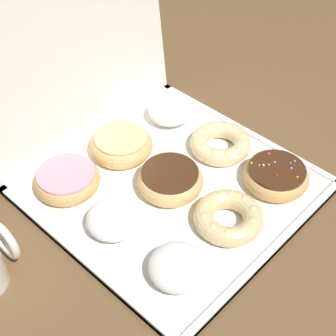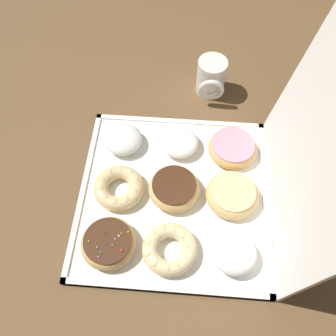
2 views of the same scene
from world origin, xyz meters
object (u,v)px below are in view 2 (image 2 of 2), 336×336
at_px(cruller_donut_1, 119,187).
at_px(powdered_filled_donut_3, 180,142).
at_px(cruller_donut_5, 167,249).
at_px(pink_frosted_donut_6, 232,148).
at_px(donut_box, 174,196).
at_px(chocolate_frosted_donut_4, 174,188).
at_px(glazed_ring_donut_7, 232,193).
at_px(sprinkle_donut_2, 108,243).
at_px(coffee_mug, 211,77).
at_px(powdered_filled_donut_0, 123,139).
at_px(powdered_filled_donut_8, 234,254).

relative_size(cruller_donut_1, powdered_filled_donut_3, 1.26).
distance_m(cruller_donut_5, pink_frosted_donut_6, 0.29).
distance_m(donut_box, chocolate_frosted_donut_4, 0.03).
xyz_separation_m(cruller_donut_5, pink_frosted_donut_6, (-0.26, 0.14, 0.00)).
xyz_separation_m(chocolate_frosted_donut_4, glazed_ring_donut_7, (0.00, 0.13, -0.00)).
distance_m(sprinkle_donut_2, coffee_mug, 0.51).
height_order(powdered_filled_donut_0, powdered_filled_donut_3, powdered_filled_donut_0).
distance_m(cruller_donut_1, powdered_filled_donut_8, 0.29).
bearing_deg(powdered_filled_donut_3, glazed_ring_donut_7, 43.94).
bearing_deg(glazed_ring_donut_7, pink_frosted_donut_6, 178.58).
height_order(chocolate_frosted_donut_4, coffee_mug, coffee_mug).
bearing_deg(sprinkle_donut_2, powdered_filled_donut_0, -178.75).
bearing_deg(coffee_mug, powdered_filled_donut_0, -45.95).
bearing_deg(pink_frosted_donut_6, coffee_mug, -164.63).
height_order(cruller_donut_5, glazed_ring_donut_7, glazed_ring_donut_7).
bearing_deg(powdered_filled_donut_0, sprinkle_donut_2, 1.25).
relative_size(cruller_donut_5, pink_frosted_donut_6, 0.99).
bearing_deg(powdered_filled_donut_8, pink_frosted_donut_6, 179.92).
height_order(cruller_donut_1, pink_frosted_donut_6, same).
height_order(cruller_donut_1, chocolate_frosted_donut_4, chocolate_frosted_donut_4).
height_order(powdered_filled_donut_0, sprinkle_donut_2, powdered_filled_donut_0).
bearing_deg(powdered_filled_donut_8, glazed_ring_donut_7, -178.87).
relative_size(powdered_filled_donut_0, chocolate_frosted_donut_4, 0.79).
bearing_deg(powdered_filled_donut_8, sprinkle_donut_2, -91.14).
height_order(powdered_filled_donut_3, coffee_mug, coffee_mug).
relative_size(donut_box, cruller_donut_5, 3.74).
xyz_separation_m(cruller_donut_1, powdered_filled_donut_8, (0.14, 0.26, 0.00)).
xyz_separation_m(donut_box, glazed_ring_donut_7, (-0.00, 0.13, 0.03)).
height_order(powdered_filled_donut_3, pink_frosted_donut_6, powdered_filled_donut_3).
relative_size(powdered_filled_donut_0, coffee_mug, 0.92).
height_order(powdered_filled_donut_0, chocolate_frosted_donut_4, powdered_filled_donut_0).
distance_m(cruller_donut_1, powdered_filled_donut_3, 0.19).
relative_size(donut_box, powdered_filled_donut_8, 4.77).
distance_m(cruller_donut_1, coffee_mug, 0.39).
bearing_deg(chocolate_frosted_donut_4, powdered_filled_donut_0, -133.16).
relative_size(powdered_filled_donut_8, coffee_mug, 0.91).
bearing_deg(coffee_mug, cruller_donut_5, -9.87).
height_order(donut_box, powdered_filled_donut_3, powdered_filled_donut_3).
distance_m(powdered_filled_donut_0, glazed_ring_donut_7, 0.29).
bearing_deg(pink_frosted_donut_6, sprinkle_donut_2, -45.36).
height_order(donut_box, cruller_donut_5, cruller_donut_5).
bearing_deg(powdered_filled_donut_8, donut_box, -135.62).
relative_size(donut_box, cruller_donut_1, 3.76).
relative_size(chocolate_frosted_donut_4, powdered_filled_donut_8, 1.29).
bearing_deg(sprinkle_donut_2, glazed_ring_donut_7, 117.38).
bearing_deg(powdered_filled_donut_8, cruller_donut_5, -91.15).
bearing_deg(powdered_filled_donut_8, coffee_mug, -173.16).
relative_size(cruller_donut_5, glazed_ring_donut_7, 0.97).
bearing_deg(cruller_donut_5, donut_box, 178.18).
height_order(chocolate_frosted_donut_4, glazed_ring_donut_7, chocolate_frosted_donut_4).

